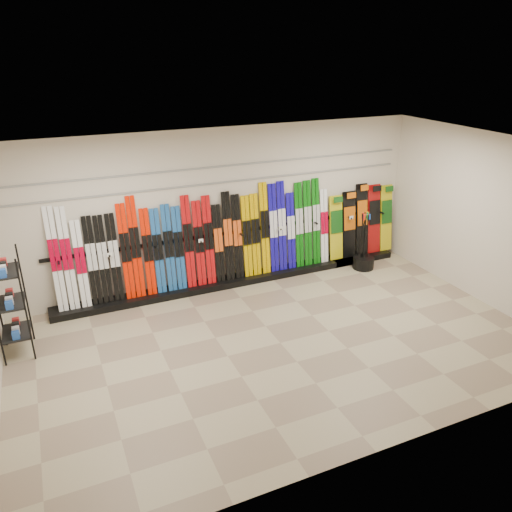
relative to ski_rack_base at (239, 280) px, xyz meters
name	(u,v)px	position (x,y,z in m)	size (l,w,h in m)	color
floor	(280,343)	(-0.22, -2.28, -0.06)	(8.00, 8.00, 0.00)	#86725C
back_wall	(223,208)	(-0.22, 0.22, 1.44)	(8.00, 8.00, 0.00)	beige
right_wall	(486,220)	(3.78, -2.28, 1.44)	(5.00, 5.00, 0.00)	beige
ceiling	(285,153)	(-0.22, -2.28, 2.94)	(8.00, 8.00, 0.00)	silver
ski_rack_base	(239,280)	(0.00, 0.00, 0.00)	(8.00, 0.40, 0.12)	black
skis	(204,241)	(-0.67, 0.07, 0.89)	(5.36, 0.27, 1.83)	white
snowboards	(362,222)	(2.87, 0.07, 0.78)	(1.58, 0.24, 1.53)	gold
accessory_rack	(11,305)	(-3.97, -0.89, 0.76)	(0.40, 0.60, 1.63)	black
pole_bin	(363,263)	(2.64, -0.42, 0.07)	(0.44, 0.44, 0.25)	black
ski_poles	(364,241)	(2.63, -0.39, 0.55)	(0.29, 0.24, 1.18)	black
slatwall_rail_0	(222,182)	(-0.22, 0.20, 1.94)	(7.60, 0.02, 0.03)	gray
slatwall_rail_1	(222,166)	(-0.22, 0.20, 2.24)	(7.60, 0.02, 0.03)	gray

